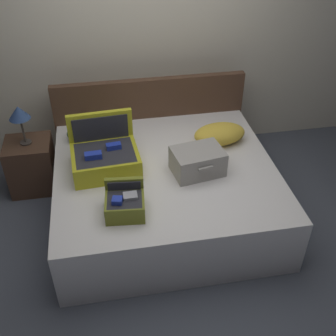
% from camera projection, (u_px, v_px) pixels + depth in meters
% --- Properties ---
extents(ground_plane, '(12.00, 12.00, 0.00)m').
position_uv_depth(ground_plane, '(173.00, 244.00, 3.66)').
color(ground_plane, '#4C515B').
extents(back_wall, '(8.00, 0.10, 2.60)m').
position_uv_depth(back_wall, '(144.00, 34.00, 4.17)').
color(back_wall, beige).
rests_on(back_wall, ground).
extents(bed, '(1.93, 1.77, 0.54)m').
position_uv_depth(bed, '(165.00, 192.00, 3.81)').
color(bed, silver).
rests_on(bed, ground).
extents(headboard, '(1.97, 0.08, 0.96)m').
position_uv_depth(headboard, '(151.00, 121.00, 4.41)').
color(headboard, '#4C3323').
rests_on(headboard, ground).
extents(hard_case_large, '(0.59, 0.52, 0.44)m').
position_uv_depth(hard_case_large, '(105.00, 156.00, 3.58)').
color(hard_case_large, gold).
rests_on(hard_case_large, bed).
extents(hard_case_medium, '(0.47, 0.37, 0.22)m').
position_uv_depth(hard_case_medium, '(198.00, 161.00, 3.54)').
color(hard_case_medium, gray).
rests_on(hard_case_medium, bed).
extents(hard_case_small, '(0.32, 0.30, 0.24)m').
position_uv_depth(hard_case_small, '(125.00, 204.00, 3.14)').
color(hard_case_small, olive).
rests_on(hard_case_small, bed).
extents(pillow_near_headboard, '(0.37, 0.26, 0.14)m').
position_uv_depth(pillow_near_headboard, '(86.00, 133.00, 3.98)').
color(pillow_near_headboard, '#4C724C').
rests_on(pillow_near_headboard, bed).
extents(pillow_center_head, '(0.52, 0.35, 0.18)m').
position_uv_depth(pillow_center_head, '(220.00, 134.00, 3.93)').
color(pillow_center_head, gold).
rests_on(pillow_center_head, bed).
extents(nightstand, '(0.44, 0.40, 0.54)m').
position_uv_depth(nightstand, '(32.00, 165.00, 4.14)').
color(nightstand, '#4C3323').
rests_on(nightstand, ground).
extents(table_lamp, '(0.20, 0.20, 0.39)m').
position_uv_depth(table_lamp, '(19.00, 114.00, 3.79)').
color(table_lamp, '#3F3833').
rests_on(table_lamp, nightstand).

